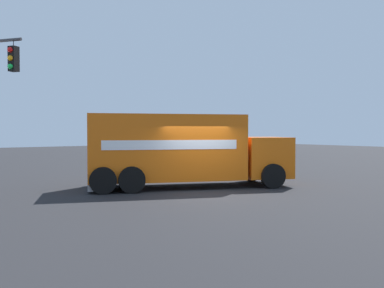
{
  "coord_description": "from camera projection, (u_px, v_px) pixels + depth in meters",
  "views": [
    {
      "loc": [
        -11.72,
        9.65,
        2.31
      ],
      "look_at": [
        2.18,
        -0.95,
        1.76
      ],
      "focal_mm": 38.53,
      "sensor_mm": 36.0,
      "label": 1
    }
  ],
  "objects": [
    {
      "name": "ground_plane",
      "position": [
        207.0,
        193.0,
        15.24
      ],
      "size": [
        100.0,
        100.0,
        0.0
      ],
      "primitive_type": "plane",
      "color": "black"
    },
    {
      "name": "delivery_truck",
      "position": [
        182.0,
        150.0,
        16.95
      ],
      "size": [
        5.72,
        8.53,
        2.97
      ],
      "color": "orange",
      "rests_on": "ground"
    }
  ]
}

